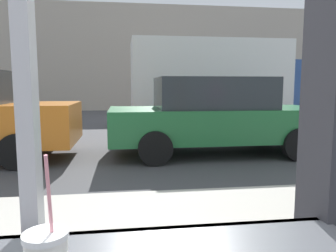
# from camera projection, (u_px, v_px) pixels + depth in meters

# --- Properties ---
(ground_plane) EXTENTS (60.00, 60.00, 0.00)m
(ground_plane) POSITION_uv_depth(u_px,v_px,m) (114.00, 139.00, 8.92)
(ground_plane) COLOR #424244
(building_facade_far) EXTENTS (28.00, 1.20, 6.29)m
(building_facade_far) POSITION_uv_depth(u_px,v_px,m) (118.00, 58.00, 19.79)
(building_facade_far) COLOR #A89E8E
(building_facade_far) RESTS_ON ground
(parked_car_green) EXTENTS (4.51, 2.02, 1.63)m
(parked_car_green) POSITION_uv_depth(u_px,v_px,m) (215.00, 115.00, 6.94)
(parked_car_green) COLOR #236B38
(parked_car_green) RESTS_ON ground
(box_truck) EXTENTS (7.20, 2.44, 3.03)m
(box_truck) POSITION_uv_depth(u_px,v_px,m) (227.00, 81.00, 11.78)
(box_truck) COLOR silver
(box_truck) RESTS_ON ground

